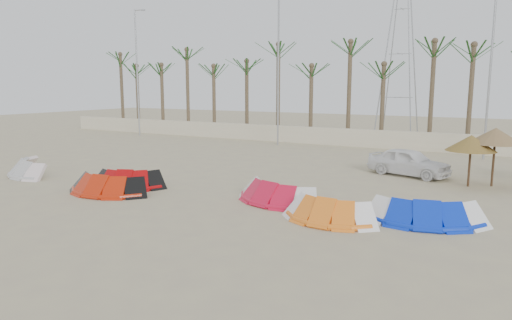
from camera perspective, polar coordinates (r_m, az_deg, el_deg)
The scene contains 16 objects.
ground at distance 14.87m, azimuth -11.54°, elevation -8.19°, with size 120.00×120.00×0.00m, color tan.
boundary_wall at distance 34.19m, azimuth 13.29°, elevation 2.66°, with size 60.00×0.30×1.30m, color beige.
palm_line at distance 35.32m, azimuth 15.41°, elevation 12.20°, with size 52.00×4.00×7.70m.
lamp_a at distance 42.47m, azimuth -14.61°, elevation 10.75°, with size 1.25×0.14×11.00m.
lamp_b at distance 34.32m, azimuth 2.86°, elevation 11.47°, with size 1.25×0.14×11.00m.
lamp_c at distance 30.72m, azimuth 27.36°, elevation 10.75°, with size 1.25×0.14×11.00m.
pylon at distance 39.81m, azimuth 17.06°, elevation 2.45°, with size 3.00×3.00×14.00m, color #A5A8AD, non-canonical shape.
kite_grey at distance 25.54m, azimuth -25.82°, elevation -0.69°, with size 4.10×2.92×0.90m.
kite_red_left at distance 20.82m, azimuth -15.21°, elevation -2.15°, with size 3.65×2.57×0.90m.
kite_red_mid at distance 19.99m, azimuth -17.54°, elevation -2.71°, with size 3.80×1.88×0.90m.
kite_red_right at distance 17.68m, azimuth 2.90°, elevation -3.81°, with size 3.97×2.39×0.90m.
kite_orange at distance 15.37m, azimuth 9.41°, elevation -5.94°, with size 3.22×1.66×0.90m.
kite_blue at distance 16.03m, azimuth 20.60°, elevation -5.77°, with size 3.94×2.29×0.90m.
parasol_left at distance 22.08m, azimuth 25.30°, elevation 1.92°, with size 2.15×2.15×2.29m.
parasol_mid at distance 22.55m, azimuth 27.76°, elevation 2.68°, with size 2.29×2.29×2.61m.
car at distance 23.84m, azimuth 18.56°, elevation -0.24°, with size 1.62×4.02×1.37m, color white.
Camera 1 is at (9.39, -10.66, 4.40)m, focal length 32.00 mm.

